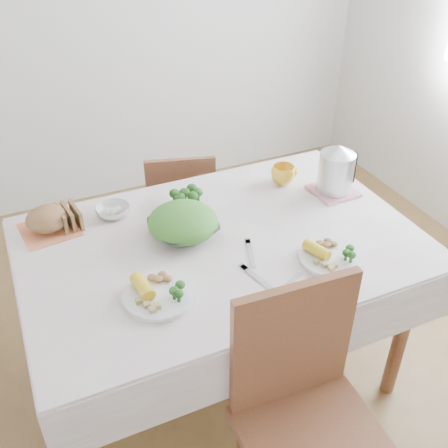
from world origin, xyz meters
name	(u,v)px	position (x,y,z in m)	size (l,w,h in m)	color
floor	(222,372)	(0.00, 0.00, 0.00)	(3.60, 3.60, 0.00)	brown
dining_table	(222,313)	(0.00, 0.00, 0.38)	(1.40, 0.90, 0.75)	brown
tablecloth	(221,242)	(0.00, 0.00, 0.76)	(1.50, 1.00, 0.01)	silver
chair_near	(316,444)	(0.00, -0.73, 0.47)	(0.43, 0.43, 0.96)	brown
chair_far	(180,200)	(0.11, 0.79, 0.46)	(0.36, 0.36, 0.80)	brown
salad_bowl	(183,229)	(-0.12, 0.09, 0.79)	(0.25, 0.25, 0.06)	white
dinner_plate_left	(159,295)	(-0.32, -0.21, 0.77)	(0.25, 0.25, 0.02)	white
dinner_plate_right	(330,257)	(0.31, -0.27, 0.77)	(0.23, 0.23, 0.02)	white
broccoli_plate	(185,204)	(-0.04, 0.29, 0.77)	(0.23, 0.23, 0.02)	beige
napkin	(49,230)	(-0.59, 0.34, 0.76)	(0.21, 0.21, 0.00)	#E1784A
bread_loaf	(47,218)	(-0.59, 0.34, 0.82)	(0.16, 0.15, 0.10)	brown
fruit_bowl	(113,211)	(-0.33, 0.34, 0.78)	(0.14, 0.14, 0.04)	white
yellow_mug	(283,174)	(0.43, 0.29, 0.80)	(0.11, 0.11, 0.08)	yellow
pink_tray	(333,191)	(0.59, 0.12, 0.77)	(0.18, 0.18, 0.01)	pink
electric_kettle	(336,168)	(0.59, 0.12, 0.88)	(0.15, 0.15, 0.21)	#B2B5BA
fork_left	(258,278)	(0.02, -0.26, 0.76)	(0.02, 0.18, 0.00)	silver
fork_right	(250,253)	(0.06, -0.12, 0.76)	(0.02, 0.17, 0.00)	silver
knife	(288,285)	(0.10, -0.33, 0.76)	(0.02, 0.17, 0.00)	silver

